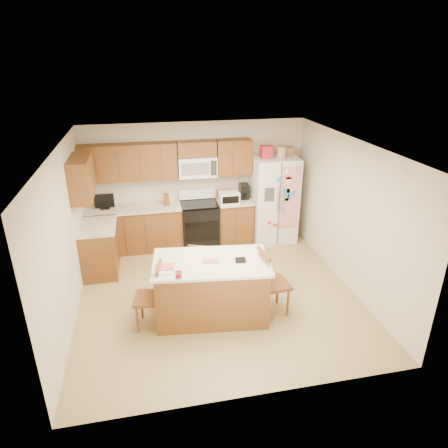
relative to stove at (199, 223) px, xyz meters
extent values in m
plane|color=olive|center=(0.00, -1.94, -0.47)|extent=(4.50, 4.50, 0.00)
cube|color=beige|center=(0.00, 0.31, 0.78)|extent=(4.50, 0.10, 2.50)
cube|color=beige|center=(0.00, -4.19, 0.78)|extent=(4.50, 0.10, 2.50)
cube|color=beige|center=(-2.25, -1.94, 0.78)|extent=(0.10, 4.50, 2.50)
cube|color=beige|center=(2.25, -1.94, 0.78)|extent=(0.10, 4.50, 2.50)
cube|color=white|center=(0.00, -1.94, 2.03)|extent=(4.50, 4.50, 0.04)
cube|color=brown|center=(-1.31, 0.01, -0.03)|extent=(1.87, 0.60, 0.88)
cube|color=brown|center=(0.74, 0.01, -0.03)|extent=(0.72, 0.60, 0.88)
cube|color=brown|center=(-1.95, -0.76, -0.03)|extent=(0.60, 0.95, 0.88)
cube|color=beige|center=(-1.31, 0.00, 0.43)|extent=(1.87, 0.64, 0.04)
cube|color=beige|center=(0.74, 0.00, 0.43)|extent=(0.72, 0.64, 0.04)
cube|color=beige|center=(-1.94, -0.76, 0.43)|extent=(0.64, 0.95, 0.04)
cube|color=brown|center=(-1.32, 0.15, 1.33)|extent=(1.85, 0.33, 0.70)
cube|color=brown|center=(0.75, 0.15, 1.33)|extent=(0.70, 0.33, 0.70)
cube|color=brown|center=(0.00, 0.15, 1.53)|extent=(0.76, 0.33, 0.29)
cube|color=brown|center=(-2.08, -0.76, 1.33)|extent=(0.33, 0.95, 0.70)
cube|color=brown|center=(-1.90, -0.02, 1.33)|extent=(0.02, 0.01, 0.66)
cube|color=brown|center=(-1.90, -0.29, -0.03)|extent=(0.02, 0.01, 0.84)
cube|color=brown|center=(-1.50, -0.02, 1.33)|extent=(0.02, 0.01, 0.66)
cube|color=brown|center=(-1.50, -0.29, -0.03)|extent=(0.02, 0.01, 0.84)
cube|color=brown|center=(-1.10, -0.02, 1.33)|extent=(0.02, 0.01, 0.66)
cube|color=brown|center=(-1.10, -0.29, -0.03)|extent=(0.02, 0.01, 0.84)
cube|color=brown|center=(-0.70, -0.02, 1.33)|extent=(0.01, 0.01, 0.66)
cube|color=brown|center=(-0.70, -0.29, -0.03)|extent=(0.01, 0.01, 0.84)
cube|color=brown|center=(0.70, -0.02, 1.33)|extent=(0.01, 0.01, 0.66)
cube|color=brown|center=(0.70, -0.29, -0.03)|extent=(0.01, 0.01, 0.84)
cube|color=white|center=(0.00, 0.12, 1.18)|extent=(0.76, 0.38, 0.40)
cube|color=slate|center=(-0.06, -0.07, 1.18)|extent=(0.54, 0.01, 0.24)
cube|color=#262626|center=(0.30, -0.07, 1.18)|extent=(0.12, 0.01, 0.30)
cube|color=brown|center=(-0.65, 0.01, 0.56)|extent=(0.10, 0.14, 0.22)
cube|color=black|center=(-1.85, 0.03, 0.46)|extent=(0.18, 0.12, 0.02)
cube|color=black|center=(-1.85, 0.03, 0.62)|extent=(0.38, 0.03, 0.28)
cube|color=#E13500|center=(0.58, 0.09, 0.54)|extent=(0.35, 0.22, 0.18)
cube|color=white|center=(0.60, -0.14, 0.56)|extent=(0.40, 0.28, 0.23)
cube|color=black|center=(0.60, -0.28, 0.56)|extent=(0.34, 0.01, 0.15)
cube|color=black|center=(0.96, 0.06, 0.61)|extent=(0.18, 0.22, 0.32)
cylinder|color=black|center=(0.96, -0.01, 0.54)|extent=(0.12, 0.12, 0.12)
cube|color=black|center=(0.00, -0.01, -0.03)|extent=(0.76, 0.64, 0.88)
cube|color=black|center=(0.00, -0.33, -0.05)|extent=(0.68, 0.01, 0.42)
cube|color=black|center=(0.00, -0.01, 0.43)|extent=(0.76, 0.64, 0.03)
cube|color=white|center=(0.00, 0.25, 0.56)|extent=(0.76, 0.10, 0.20)
cube|color=white|center=(1.57, -0.06, 0.43)|extent=(0.90, 0.75, 1.80)
cube|color=#4C4C4C|center=(1.57, -0.44, 0.43)|extent=(0.02, 0.01, 1.75)
cube|color=silver|center=(1.52, -0.47, 0.58)|extent=(0.02, 0.03, 0.55)
cube|color=silver|center=(1.62, -0.47, 0.58)|extent=(0.02, 0.03, 0.55)
cube|color=#3F3F44|center=(1.35, -0.44, 0.68)|extent=(0.20, 0.01, 0.28)
cube|color=#D84C59|center=(1.77, -0.44, 0.58)|extent=(0.42, 0.01, 1.30)
cube|color=#B21D2E|center=(1.37, -0.06, 1.45)|extent=(0.22, 0.22, 0.24)
cylinder|color=tan|center=(1.67, -0.11, 1.44)|extent=(0.18, 0.18, 0.22)
cube|color=brown|center=(1.85, 0.02, 1.42)|extent=(0.18, 0.20, 0.18)
cube|color=brown|center=(-0.20, -2.50, -0.03)|extent=(1.71, 1.09, 0.89)
cube|color=beige|center=(-0.20, -2.50, 0.44)|extent=(1.80, 1.18, 0.04)
cylinder|color=#B21D2E|center=(-0.71, -2.87, 0.49)|extent=(0.08, 0.08, 0.06)
cylinder|color=white|center=(-0.71, -2.87, 0.50)|extent=(0.09, 0.09, 0.09)
cube|color=#DCAEC3|center=(-0.20, -2.50, 0.49)|extent=(0.22, 0.17, 0.07)
cube|color=black|center=(0.22, -2.59, 0.48)|extent=(0.16, 0.14, 0.04)
cube|color=white|center=(-0.91, -2.65, 0.46)|extent=(0.33, 0.27, 0.01)
cube|color=#D84C4C|center=(-0.87, -2.57, 0.48)|extent=(0.28, 0.23, 0.01)
cylinder|color=white|center=(-0.50, -2.76, 0.46)|extent=(0.14, 0.04, 0.01)
cube|color=brown|center=(-1.13, -2.58, -0.01)|extent=(0.49, 0.50, 0.05)
cylinder|color=brown|center=(-1.25, -2.38, -0.25)|extent=(0.04, 0.04, 0.44)
cylinder|color=brown|center=(-1.32, -2.72, -0.25)|extent=(0.04, 0.04, 0.44)
cylinder|color=brown|center=(-0.95, -2.44, -0.25)|extent=(0.04, 0.04, 0.44)
cylinder|color=brown|center=(-1.01, -2.78, -0.25)|extent=(0.04, 0.04, 0.44)
cylinder|color=brown|center=(-0.93, -2.46, 0.26)|extent=(0.02, 0.02, 0.50)
cylinder|color=brown|center=(-0.94, -2.54, 0.26)|extent=(0.02, 0.02, 0.50)
cylinder|color=brown|center=(-0.96, -2.61, 0.26)|extent=(0.02, 0.02, 0.50)
cylinder|color=brown|center=(-0.97, -2.69, 0.26)|extent=(0.02, 0.02, 0.50)
cylinder|color=brown|center=(-0.99, -2.76, 0.26)|extent=(0.02, 0.02, 0.50)
cube|color=brown|center=(-0.96, -2.61, 0.51)|extent=(0.12, 0.41, 0.05)
cube|color=brown|center=(-0.22, -1.77, -0.06)|extent=(0.50, 0.49, 0.04)
cylinder|color=brown|center=(-0.03, -1.70, -0.27)|extent=(0.03, 0.03, 0.40)
cylinder|color=brown|center=(-0.32, -1.59, -0.27)|extent=(0.03, 0.03, 0.40)
cylinder|color=brown|center=(-0.13, -1.96, -0.27)|extent=(0.03, 0.03, 0.40)
cylinder|color=brown|center=(-0.42, -1.85, -0.27)|extent=(0.03, 0.03, 0.40)
cylinder|color=brown|center=(-0.15, -1.97, 0.19)|extent=(0.02, 0.02, 0.45)
cylinder|color=brown|center=(-0.22, -1.95, 0.19)|extent=(0.02, 0.02, 0.45)
cylinder|color=brown|center=(-0.28, -1.92, 0.19)|extent=(0.02, 0.02, 0.45)
cylinder|color=brown|center=(-0.35, -1.90, 0.19)|extent=(0.02, 0.02, 0.45)
cylinder|color=brown|center=(-0.41, -1.87, 0.19)|extent=(0.02, 0.02, 0.45)
cube|color=brown|center=(-0.28, -1.92, 0.41)|extent=(0.36, 0.17, 0.05)
cube|color=brown|center=(0.75, -2.61, 0.02)|extent=(0.48, 0.50, 0.05)
cylinder|color=brown|center=(0.93, -2.78, -0.24)|extent=(0.04, 0.04, 0.47)
cylinder|color=brown|center=(0.90, -2.41, -0.24)|extent=(0.04, 0.04, 0.47)
cylinder|color=brown|center=(0.61, -2.82, -0.24)|extent=(0.04, 0.04, 0.47)
cylinder|color=brown|center=(0.57, -2.45, -0.24)|extent=(0.04, 0.04, 0.47)
cylinder|color=brown|center=(0.58, -2.80, 0.30)|extent=(0.02, 0.02, 0.53)
cylinder|color=brown|center=(0.57, -2.71, 0.30)|extent=(0.02, 0.02, 0.53)
cylinder|color=brown|center=(0.57, -2.63, 0.30)|extent=(0.02, 0.02, 0.53)
cylinder|color=brown|center=(0.56, -2.55, 0.30)|extent=(0.02, 0.02, 0.53)
cylinder|color=brown|center=(0.55, -2.47, 0.30)|extent=(0.02, 0.02, 0.53)
cube|color=brown|center=(0.57, -2.63, 0.57)|extent=(0.09, 0.44, 0.05)
camera|label=1|loc=(-1.06, -7.57, 3.27)|focal=32.00mm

